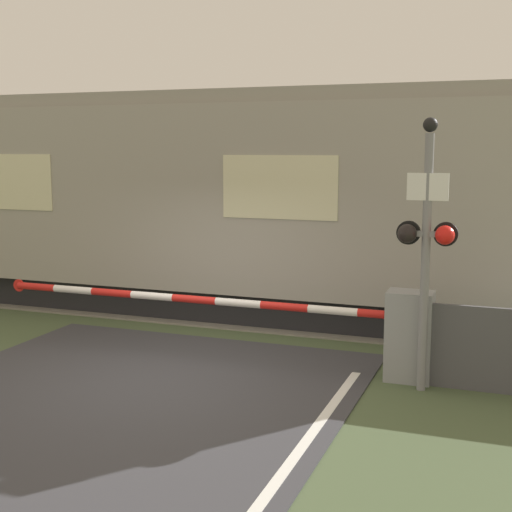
{
  "coord_description": "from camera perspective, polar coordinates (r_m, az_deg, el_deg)",
  "views": [
    {
      "loc": [
        4.48,
        -8.31,
        3.07
      ],
      "look_at": [
        0.83,
        1.6,
        1.47
      ],
      "focal_mm": 50.0,
      "sensor_mm": 36.0,
      "label": 1
    }
  ],
  "objects": [
    {
      "name": "ground_plane",
      "position": [
        9.93,
        -7.82,
        -9.47
      ],
      "size": [
        80.0,
        80.0,
        0.0
      ],
      "primitive_type": "plane",
      "color": "#475638"
    },
    {
      "name": "track_bed",
      "position": [
        13.63,
        0.51,
        -4.28
      ],
      "size": [
        36.0,
        3.2,
        0.13
      ],
      "color": "slate",
      "rests_on": "ground_plane"
    },
    {
      "name": "train",
      "position": [
        15.42,
        -15.43,
        4.61
      ],
      "size": [
        19.43,
        3.18,
        4.05
      ],
      "color": "black",
      "rests_on": "ground_plane"
    },
    {
      "name": "crossing_barrier",
      "position": [
        9.79,
        8.64,
        -5.73
      ],
      "size": [
        6.67,
        0.44,
        1.21
      ],
      "color": "gray",
      "rests_on": "ground_plane"
    },
    {
      "name": "signal_post",
      "position": [
        9.09,
        13.46,
        1.37
      ],
      "size": [
        0.76,
        0.26,
        3.44
      ],
      "color": "gray",
      "rests_on": "ground_plane"
    }
  ]
}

